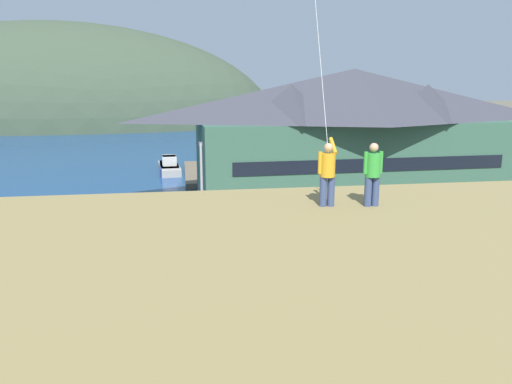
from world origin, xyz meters
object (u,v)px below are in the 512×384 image
Objects in this scene: moored_boat_outer_mooring at (232,175)px; parked_car_mid_row_near at (266,286)px; parked_car_corner_spot at (108,306)px; parked_car_lone_by_shed at (406,240)px; parking_light_pole at (202,187)px; person_kite_flyer at (328,172)px; parked_car_front_row_red at (323,248)px; moored_boat_inner_slip at (169,167)px; parked_car_back_row_right at (394,285)px; person_companion at (373,173)px; parked_car_front_row_end at (509,285)px; harbor_lodge at (352,132)px; moored_boat_wharfside at (169,167)px; wharf_dock at (199,174)px; parked_car_mid_row_far at (490,234)px; storage_shed_near_lot at (30,239)px; parked_car_front_row_silver at (220,246)px.

moored_boat_outer_mooring is 31.86m from parked_car_mid_row_near.
parked_car_corner_spot is 1.00× the size of parked_car_lone_by_shed.
person_kite_flyer is (2.70, -18.24, 4.13)m from parking_light_pole.
parked_car_front_row_red is at bearing 73.21° from person_kite_flyer.
moored_boat_inner_slip reaches higher than parked_car_back_row_right.
parked_car_corner_spot is 13.68m from person_companion.
person_kite_flyer is (-11.49, -7.20, 7.12)m from parked_car_front_row_end.
parked_car_corner_spot is 2.49× the size of person_companion.
harbor_lodge is 4.10× the size of moored_boat_wharfside.
person_kite_flyer is at bearing -111.12° from harbor_lodge.
wharf_dock is 30.74m from parked_car_front_row_red.
harbor_lodge is 6.90× the size of parked_car_lone_by_shed.
parked_car_back_row_right is 7.44m from parked_car_lone_by_shed.
parked_car_mid_row_far is 2.27× the size of person_kite_flyer.
moored_boat_wharfside is at bearing 135.59° from harbor_lodge.
storage_shed_near_lot reaches higher than parked_car_back_row_right.
parked_car_front_row_red is (-1.84, 5.79, 0.00)m from parked_car_back_row_right.
harbor_lodge is 7.10× the size of parked_car_mid_row_far.
person_kite_flyer is (5.51, -47.31, 7.46)m from moored_boat_inner_slip.
parked_car_front_row_silver is 17.14m from person_companion.
moored_boat_wharfside is 39.16m from parked_car_corner_spot.
person_companion is (1.21, -0.18, -0.02)m from person_kite_flyer.
wharf_dock is 44.91m from person_companion.
parked_car_back_row_right is at bearing -73.53° from moored_boat_wharfside.
parked_car_front_row_red is at bearing -174.75° from parked_car_mid_row_far.
moored_boat_inner_slip is 1.72× the size of parked_car_front_row_silver.
moored_boat_inner_slip is at bearing 95.51° from parking_light_pole.
parked_car_mid_row_far is at bearing 5.25° from parked_car_front_row_red.
moored_boat_inner_slip reaches higher than parked_car_front_row_red.
harbor_lodge is 23.42m from parked_car_back_row_right.
harbor_lodge is 23.55m from parked_car_front_row_end.
storage_shed_near_lot is at bearing 164.72° from parked_car_front_row_end.
person_companion reaches higher than storage_shed_near_lot.
harbor_lodge is 6.91× the size of parked_car_corner_spot.
parked_car_front_row_silver and parked_car_back_row_right have the same top height.
person_companion is (3.92, -18.42, 4.11)m from parking_light_pole.
storage_shed_near_lot reaches higher than moored_boat_wharfside.
person_kite_flyer is at bearing -48.58° from storage_shed_near_lot.
harbor_lodge reaches higher than parked_car_front_row_end.
parking_light_pole is 3.93× the size of person_companion.
moored_boat_inner_slip is 48.54m from person_companion.
harbor_lodge reaches higher than person_kite_flyer.
parked_car_corner_spot is (-18.95, -22.33, -5.29)m from harbor_lodge.
moored_boat_wharfside reaches higher than parked_car_mid_row_far.
parking_light_pole is (-12.44, 3.75, 2.99)m from parked_car_lone_by_shed.
wharf_dock is at bearing 88.48° from parking_light_pole.
person_companion is at bearing -101.92° from parked_car_front_row_red.
moored_boat_wharfside is 1.73× the size of parked_car_front_row_end.
moored_boat_wharfside is 34.50m from parked_car_front_row_red.
parked_car_front_row_silver is at bearing 53.06° from parked_car_corner_spot.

